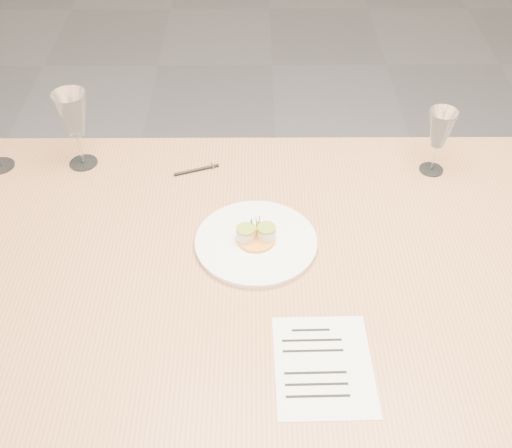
{
  "coord_description": "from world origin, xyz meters",
  "views": [
    {
      "loc": [
        -0.11,
        -1.06,
        1.82
      ],
      "look_at": [
        -0.11,
        0.07,
        0.8
      ],
      "focal_mm": 45.0,
      "sensor_mm": 36.0,
      "label": 1
    }
  ],
  "objects_px": {
    "wine_glass_2": "(440,130)",
    "wine_glass_1": "(73,116)",
    "recipe_sheet": "(323,365)",
    "ballpoint_pen": "(197,170)",
    "dinner_plate": "(256,241)",
    "dining_table": "(300,279)"
  },
  "relations": [
    {
      "from": "dining_table",
      "to": "ballpoint_pen",
      "type": "height_order",
      "value": "ballpoint_pen"
    },
    {
      "from": "dining_table",
      "to": "wine_glass_2",
      "type": "height_order",
      "value": "wine_glass_2"
    },
    {
      "from": "recipe_sheet",
      "to": "wine_glass_2",
      "type": "distance_m",
      "value": 0.74
    },
    {
      "from": "recipe_sheet",
      "to": "ballpoint_pen",
      "type": "distance_m",
      "value": 0.7
    },
    {
      "from": "recipe_sheet",
      "to": "wine_glass_2",
      "type": "bearing_deg",
      "value": 60.28
    },
    {
      "from": "wine_glass_1",
      "to": "dining_table",
      "type": "bearing_deg",
      "value": -32.85
    },
    {
      "from": "dinner_plate",
      "to": "wine_glass_1",
      "type": "distance_m",
      "value": 0.6
    },
    {
      "from": "recipe_sheet",
      "to": "ballpoint_pen",
      "type": "bearing_deg",
      "value": 113.53
    },
    {
      "from": "ballpoint_pen",
      "to": "wine_glass_2",
      "type": "distance_m",
      "value": 0.66
    },
    {
      "from": "recipe_sheet",
      "to": "ballpoint_pen",
      "type": "xyz_separation_m",
      "value": [
        -0.29,
        0.64,
        0.0
      ]
    },
    {
      "from": "wine_glass_1",
      "to": "dinner_plate",
      "type": "bearing_deg",
      "value": -34.48
    },
    {
      "from": "dinner_plate",
      "to": "ballpoint_pen",
      "type": "xyz_separation_m",
      "value": [
        -0.16,
        0.29,
        -0.01
      ]
    },
    {
      "from": "wine_glass_2",
      "to": "ballpoint_pen",
      "type": "bearing_deg",
      "value": -179.85
    },
    {
      "from": "wine_glass_2",
      "to": "wine_glass_1",
      "type": "bearing_deg",
      "value": 177.89
    },
    {
      "from": "dining_table",
      "to": "wine_glass_1",
      "type": "bearing_deg",
      "value": 147.15
    },
    {
      "from": "dinner_plate",
      "to": "wine_glass_2",
      "type": "distance_m",
      "value": 0.58
    },
    {
      "from": "recipe_sheet",
      "to": "wine_glass_1",
      "type": "height_order",
      "value": "wine_glass_1"
    },
    {
      "from": "wine_glass_1",
      "to": "wine_glass_2",
      "type": "bearing_deg",
      "value": -2.11
    },
    {
      "from": "wine_glass_1",
      "to": "ballpoint_pen",
      "type": "bearing_deg",
      "value": -6.66
    },
    {
      "from": "dinner_plate",
      "to": "wine_glass_2",
      "type": "height_order",
      "value": "wine_glass_2"
    },
    {
      "from": "dining_table",
      "to": "ballpoint_pen",
      "type": "distance_m",
      "value": 0.44
    },
    {
      "from": "dining_table",
      "to": "recipe_sheet",
      "type": "height_order",
      "value": "recipe_sheet"
    }
  ]
}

